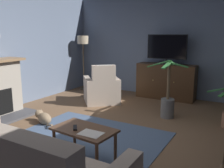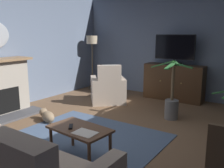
{
  "view_description": "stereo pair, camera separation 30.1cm",
  "coord_description": "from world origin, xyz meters",
  "px_view_note": "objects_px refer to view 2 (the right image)",
  "views": [
    {
      "loc": [
        2.07,
        -3.3,
        1.71
      ],
      "look_at": [
        0.07,
        0.17,
        0.89
      ],
      "focal_mm": 39.7,
      "sensor_mm": 36.0,
      "label": 1
    },
    {
      "loc": [
        2.33,
        -3.14,
        1.71
      ],
      "look_at": [
        0.07,
        0.17,
        0.89
      ],
      "focal_mm": 39.7,
      "sensor_mm": 36.0,
      "label": 2
    }
  ],
  "objects_px": {
    "coffee_table": "(80,132)",
    "floor_lamp": "(92,46)",
    "television": "(175,49)",
    "armchair_by_fireplace": "(108,90)",
    "cat": "(47,116)",
    "folded_newspaper": "(85,133)",
    "tv_remote": "(71,127)",
    "tv_cabinet": "(174,83)",
    "potted_plant_tall_palm_by_window": "(172,104)"
  },
  "relations": [
    {
      "from": "television",
      "to": "armchair_by_fireplace",
      "type": "relative_size",
      "value": 0.87
    },
    {
      "from": "floor_lamp",
      "to": "tv_remote",
      "type": "bearing_deg",
      "value": -55.13
    },
    {
      "from": "tv_remote",
      "to": "floor_lamp",
      "type": "relative_size",
      "value": 0.1
    },
    {
      "from": "tv_remote",
      "to": "armchair_by_fireplace",
      "type": "height_order",
      "value": "armchair_by_fireplace"
    },
    {
      "from": "coffee_table",
      "to": "folded_newspaper",
      "type": "bearing_deg",
      "value": -28.27
    },
    {
      "from": "coffee_table",
      "to": "potted_plant_tall_palm_by_window",
      "type": "bearing_deg",
      "value": 79.26
    },
    {
      "from": "tv_remote",
      "to": "cat",
      "type": "xyz_separation_m",
      "value": [
        -1.41,
        0.8,
        -0.35
      ]
    },
    {
      "from": "cat",
      "to": "floor_lamp",
      "type": "distance_m",
      "value": 3.22
    },
    {
      "from": "tv_cabinet",
      "to": "armchair_by_fireplace",
      "type": "bearing_deg",
      "value": -137.58
    },
    {
      "from": "folded_newspaper",
      "to": "tv_remote",
      "type": "bearing_deg",
      "value": 170.75
    },
    {
      "from": "folded_newspaper",
      "to": "tv_cabinet",
      "type": "bearing_deg",
      "value": 93.22
    },
    {
      "from": "armchair_by_fireplace",
      "to": "potted_plant_tall_palm_by_window",
      "type": "distance_m",
      "value": 1.81
    },
    {
      "from": "folded_newspaper",
      "to": "cat",
      "type": "bearing_deg",
      "value": 153.0
    },
    {
      "from": "tv_remote",
      "to": "folded_newspaper",
      "type": "height_order",
      "value": "tv_remote"
    },
    {
      "from": "coffee_table",
      "to": "armchair_by_fireplace",
      "type": "height_order",
      "value": "armchair_by_fireplace"
    },
    {
      "from": "potted_plant_tall_palm_by_window",
      "to": "floor_lamp",
      "type": "height_order",
      "value": "floor_lamp"
    },
    {
      "from": "tv_cabinet",
      "to": "potted_plant_tall_palm_by_window",
      "type": "xyz_separation_m",
      "value": [
        0.51,
        -1.46,
        -0.13
      ]
    },
    {
      "from": "folded_newspaper",
      "to": "armchair_by_fireplace",
      "type": "distance_m",
      "value": 3.09
    },
    {
      "from": "television",
      "to": "tv_remote",
      "type": "height_order",
      "value": "television"
    },
    {
      "from": "armchair_by_fireplace",
      "to": "cat",
      "type": "height_order",
      "value": "armchair_by_fireplace"
    },
    {
      "from": "armchair_by_fireplace",
      "to": "cat",
      "type": "bearing_deg",
      "value": -95.33
    },
    {
      "from": "armchair_by_fireplace",
      "to": "tv_remote",
      "type": "bearing_deg",
      "value": -64.74
    },
    {
      "from": "tv_remote",
      "to": "television",
      "type": "bearing_deg",
      "value": 140.69
    },
    {
      "from": "folded_newspaper",
      "to": "armchair_by_fireplace",
      "type": "height_order",
      "value": "armchair_by_fireplace"
    },
    {
      "from": "tv_cabinet",
      "to": "potted_plant_tall_palm_by_window",
      "type": "relative_size",
      "value": 1.29
    },
    {
      "from": "tv_cabinet",
      "to": "television",
      "type": "xyz_separation_m",
      "value": [
        0.0,
        -0.05,
        0.89
      ]
    },
    {
      "from": "armchair_by_fireplace",
      "to": "potted_plant_tall_palm_by_window",
      "type": "bearing_deg",
      "value": -9.38
    },
    {
      "from": "potted_plant_tall_palm_by_window",
      "to": "armchair_by_fireplace",
      "type": "bearing_deg",
      "value": 170.62
    },
    {
      "from": "television",
      "to": "folded_newspaper",
      "type": "bearing_deg",
      "value": -86.1
    },
    {
      "from": "coffee_table",
      "to": "floor_lamp",
      "type": "bearing_deg",
      "value": 126.43
    },
    {
      "from": "television",
      "to": "armchair_by_fireplace",
      "type": "bearing_deg",
      "value": -138.91
    },
    {
      "from": "armchair_by_fireplace",
      "to": "potted_plant_tall_palm_by_window",
      "type": "relative_size",
      "value": 1.0
    },
    {
      "from": "folded_newspaper",
      "to": "potted_plant_tall_palm_by_window",
      "type": "height_order",
      "value": "potted_plant_tall_palm_by_window"
    },
    {
      "from": "cat",
      "to": "floor_lamp",
      "type": "height_order",
      "value": "floor_lamp"
    },
    {
      "from": "television",
      "to": "armchair_by_fireplace",
      "type": "xyz_separation_m",
      "value": [
        -1.27,
        -1.11,
        -1.01
      ]
    },
    {
      "from": "tv_cabinet",
      "to": "folded_newspaper",
      "type": "distance_m",
      "value": 3.85
    },
    {
      "from": "potted_plant_tall_palm_by_window",
      "to": "cat",
      "type": "relative_size",
      "value": 1.78
    },
    {
      "from": "television",
      "to": "cat",
      "type": "height_order",
      "value": "television"
    },
    {
      "from": "coffee_table",
      "to": "cat",
      "type": "height_order",
      "value": "coffee_table"
    },
    {
      "from": "armchair_by_fireplace",
      "to": "tv_cabinet",
      "type": "bearing_deg",
      "value": 42.42
    },
    {
      "from": "armchair_by_fireplace",
      "to": "floor_lamp",
      "type": "xyz_separation_m",
      "value": [
        -1.25,
        0.95,
        1.02
      ]
    },
    {
      "from": "tv_cabinet",
      "to": "armchair_by_fireplace",
      "type": "xyz_separation_m",
      "value": [
        -1.27,
        -1.16,
        -0.12
      ]
    },
    {
      "from": "tv_cabinet",
      "to": "coffee_table",
      "type": "height_order",
      "value": "tv_cabinet"
    },
    {
      "from": "coffee_table",
      "to": "television",
      "type": "bearing_deg",
      "value": 91.23
    },
    {
      "from": "coffee_table",
      "to": "floor_lamp",
      "type": "relative_size",
      "value": 0.54
    },
    {
      "from": "tv_cabinet",
      "to": "cat",
      "type": "relative_size",
      "value": 2.29
    },
    {
      "from": "television",
      "to": "tv_remote",
      "type": "xyz_separation_m",
      "value": [
        -0.03,
        -3.74,
        -0.86
      ]
    },
    {
      "from": "tv_cabinet",
      "to": "coffee_table",
      "type": "distance_m",
      "value": 3.75
    },
    {
      "from": "folded_newspaper",
      "to": "armchair_by_fireplace",
      "type": "relative_size",
      "value": 0.25
    },
    {
      "from": "folded_newspaper",
      "to": "floor_lamp",
      "type": "height_order",
      "value": "floor_lamp"
    }
  ]
}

